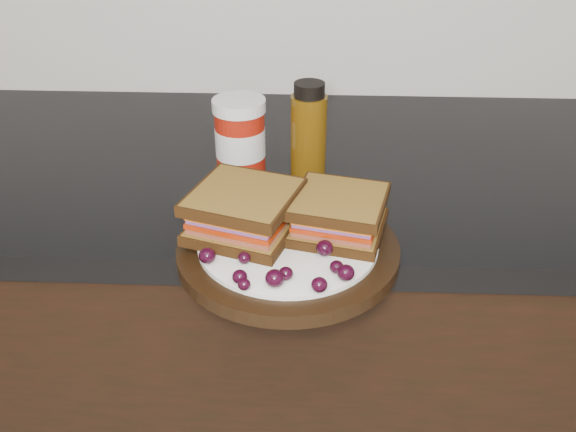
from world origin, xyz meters
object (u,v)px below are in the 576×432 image
at_px(sandwich_left, 244,212).
at_px(condiment_jar, 240,136).
at_px(oil_bottle, 309,131).
at_px(plate, 288,251).

xyz_separation_m(sandwich_left, condiment_jar, (-0.03, 0.21, 0.01)).
distance_m(sandwich_left, condiment_jar, 0.22).
xyz_separation_m(sandwich_left, oil_bottle, (0.08, 0.20, 0.02)).
xyz_separation_m(condiment_jar, oil_bottle, (0.11, -0.01, 0.02)).
relative_size(sandwich_left, oil_bottle, 0.82).
xyz_separation_m(plate, oil_bottle, (0.02, 0.22, 0.07)).
bearing_deg(condiment_jar, oil_bottle, -7.28).
relative_size(plate, oil_bottle, 1.85).
height_order(sandwich_left, oil_bottle, oil_bottle).
distance_m(condiment_jar, oil_bottle, 0.11).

